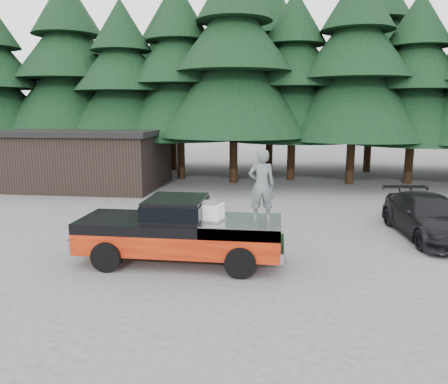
# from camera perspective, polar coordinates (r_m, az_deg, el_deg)

# --- Properties ---
(ground) EXTENTS (120.00, 120.00, 0.00)m
(ground) POSITION_cam_1_polar(r_m,az_deg,el_deg) (12.75, -1.54, -9.48)
(ground) COLOR #4A4A4C
(ground) RESTS_ON ground
(pickup_truck) EXTENTS (6.00, 2.04, 1.33)m
(pickup_truck) POSITION_cam_1_polar(r_m,az_deg,el_deg) (12.82, -5.73, -6.28)
(pickup_truck) COLOR red
(pickup_truck) RESTS_ON ground
(truck_cab) EXTENTS (1.66, 1.90, 0.59)m
(truck_cab) POSITION_cam_1_polar(r_m,az_deg,el_deg) (12.60, -6.25, -2.07)
(truck_cab) COLOR black
(truck_cab) RESTS_ON pickup_truck
(air_compressor) EXTENTS (0.79, 0.70, 0.47)m
(air_compressor) POSITION_cam_1_polar(r_m,az_deg,el_deg) (12.25, -1.86, -2.69)
(air_compressor) COLOR white
(air_compressor) RESTS_ON pickup_truck
(man_on_bed) EXTENTS (0.80, 0.58, 2.02)m
(man_on_bed) POSITION_cam_1_polar(r_m,az_deg,el_deg) (12.14, 4.93, 0.90)
(man_on_bed) COLOR #505657
(man_on_bed) RESTS_ON pickup_truck
(parked_car) EXTENTS (2.55, 5.23, 1.47)m
(parked_car) POSITION_cam_1_polar(r_m,az_deg,el_deg) (16.83, 25.20, -2.91)
(parked_car) COLOR black
(parked_car) RESTS_ON ground
(utility_building) EXTENTS (8.40, 6.40, 3.30)m
(utility_building) POSITION_cam_1_polar(r_m,az_deg,el_deg) (26.33, -17.01, 4.29)
(utility_building) COLOR black
(utility_building) RESTS_ON ground
(treeline) EXTENTS (60.15, 16.05, 17.50)m
(treeline) POSITION_cam_1_polar(r_m,az_deg,el_deg) (29.24, 4.81, 17.21)
(treeline) COLOR black
(treeline) RESTS_ON ground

